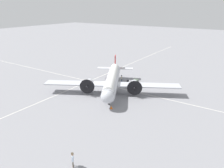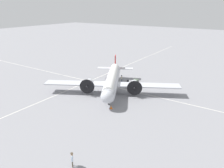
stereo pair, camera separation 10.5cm
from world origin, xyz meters
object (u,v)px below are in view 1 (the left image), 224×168
traffic_cone (111,107)px  airliner_main (112,81)px  passenger_boarding (122,78)px  suitcase_near_door (128,81)px  crew_foreground (73,158)px  baggage_cart (135,81)px

traffic_cone → airliner_main: bearing=122.9°
passenger_boarding → suitcase_near_door: (1.28, 0.75, -0.76)m
passenger_boarding → airliner_main: bearing=-24.9°
crew_foreground → baggage_cart: crew_foreground is taller
baggage_cart → crew_foreground: bearing=7.3°
airliner_main → passenger_boarding: 6.92m
passenger_boarding → baggage_cart: size_ratio=0.70×
passenger_boarding → traffic_cone: size_ratio=2.89×
airliner_main → suitcase_near_door: (-0.35, 7.31, -2.21)m
airliner_main → baggage_cart: size_ratio=10.50×
baggage_cart → traffic_cone: size_ratio=4.14×
passenger_boarding → traffic_cone: (5.87, -13.11, -0.78)m
baggage_cart → traffic_cone: 15.48m
traffic_cone → baggage_cart: bearing=102.6°
crew_foreground → airliner_main: bearing=157.8°
airliner_main → suitcase_near_door: airliner_main is taller
crew_foreground → traffic_cone: bearing=152.6°
passenger_boarding → suitcase_near_door: 1.66m
airliner_main → crew_foreground: airliner_main is taller
airliner_main → traffic_cone: size_ratio=43.50×
airliner_main → crew_foreground: 22.90m
airliner_main → passenger_boarding: size_ratio=15.04×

